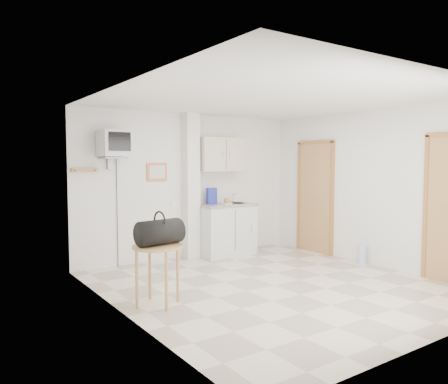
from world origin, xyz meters
TOP-DOWN VIEW (x-y plane):
  - ground at (0.00, 0.00)m, footprint 4.50×4.50m
  - room_envelope at (0.24, 0.09)m, footprint 4.24×4.54m
  - kitchenette at (0.57, 2.00)m, footprint 1.03×0.58m
  - crt_television at (-1.45, 2.02)m, footprint 0.44×0.45m
  - round_table at (-1.65, 0.17)m, footprint 0.59×0.59m
  - duffel_bag at (-1.62, 0.16)m, footprint 0.58×0.38m
  - water_bottle at (1.98, 0.10)m, footprint 0.12×0.12m

SIDE VIEW (x-z plane):
  - ground at x=0.00m, z-range 0.00..0.00m
  - water_bottle at x=1.98m, z-range -0.02..0.35m
  - round_table at x=-1.65m, z-range 0.25..0.95m
  - kitchenette at x=0.57m, z-range -0.25..1.85m
  - duffel_bag at x=-1.62m, z-range 0.66..1.06m
  - room_envelope at x=0.24m, z-range 0.26..2.81m
  - crt_television at x=-1.45m, z-range 0.86..3.01m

